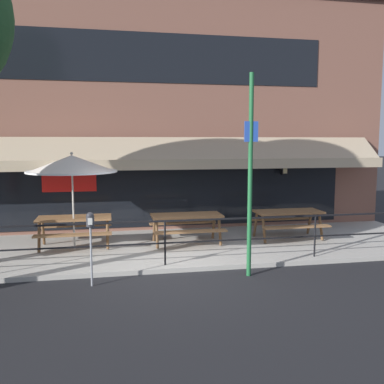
% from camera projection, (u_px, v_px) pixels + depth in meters
% --- Properties ---
extents(ground_plane, '(120.00, 120.00, 0.00)m').
position_uv_depth(ground_plane, '(167.00, 273.00, 8.88)').
color(ground_plane, black).
extents(patio_deck, '(15.00, 4.00, 0.10)m').
position_uv_depth(patio_deck, '(156.00, 248.00, 10.82)').
color(patio_deck, '#ADA89E').
rests_on(patio_deck, ground).
extents(restaurant_building, '(15.00, 1.60, 7.29)m').
position_uv_depth(restaurant_building, '(147.00, 111.00, 12.56)').
color(restaurant_building, brown).
rests_on(restaurant_building, ground).
extents(patio_railing, '(13.84, 0.04, 0.97)m').
position_uv_depth(patio_railing, '(165.00, 233.00, 9.08)').
color(patio_railing, black).
rests_on(patio_railing, patio_deck).
extents(picnic_table_left, '(1.80, 1.42, 0.76)m').
position_uv_depth(picnic_table_left, '(75.00, 223.00, 10.60)').
color(picnic_table_left, brown).
rests_on(picnic_table_left, patio_deck).
extents(picnic_table_centre, '(1.80, 1.42, 0.76)m').
position_uv_depth(picnic_table_centre, '(186.00, 221.00, 10.97)').
color(picnic_table_centre, brown).
rests_on(picnic_table_centre, patio_deck).
extents(picnic_table_right, '(1.80, 1.42, 0.76)m').
position_uv_depth(picnic_table_right, '(288.00, 217.00, 11.54)').
color(picnic_table_right, brown).
rests_on(picnic_table_right, patio_deck).
extents(patio_umbrella_left, '(2.14, 2.14, 2.38)m').
position_uv_depth(patio_umbrella_left, '(72.00, 164.00, 10.23)').
color(patio_umbrella_left, '#B7B2A8').
rests_on(patio_umbrella_left, patio_deck).
extents(parking_meter_far, '(0.15, 0.16, 1.42)m').
position_uv_depth(parking_meter_far, '(90.00, 227.00, 7.98)').
color(parking_meter_far, gray).
rests_on(parking_meter_far, ground).
extents(street_sign_pole, '(0.28, 0.09, 4.06)m').
position_uv_depth(street_sign_pole, '(250.00, 174.00, 8.50)').
color(street_sign_pole, '#1E6033').
rests_on(street_sign_pole, ground).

